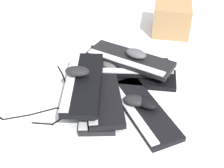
{
  "coord_description": "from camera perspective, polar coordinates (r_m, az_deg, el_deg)",
  "views": [
    {
      "loc": [
        0.93,
        -0.52,
        0.95
      ],
      "look_at": [
        -0.05,
        0.04,
        0.06
      ],
      "focal_mm": 50.0,
      "sensor_mm": 36.0,
      "label": 1
    }
  ],
  "objects": [
    {
      "name": "keyboard_4",
      "position": [
        1.41,
        -1.75,
        -1.68
      ],
      "size": [
        0.46,
        0.31,
        0.03
      ],
      "color": "black",
      "rests_on": "keyboard_3"
    },
    {
      "name": "ground_plane",
      "position": [
        1.42,
        -0.26,
        -3.54
      ],
      "size": [
        3.2,
        3.2,
        0.0
      ],
      "primitive_type": "plane",
      "color": "white"
    },
    {
      "name": "keyboard_3",
      "position": [
        1.43,
        -2.75,
        -2.66
      ],
      "size": [
        0.46,
        0.34,
        0.03
      ],
      "color": "black",
      "rests_on": "ground"
    },
    {
      "name": "cable_1",
      "position": [
        1.46,
        -2.41,
        -2.07
      ],
      "size": [
        0.15,
        0.66,
        0.01
      ],
      "color": "black",
      "rests_on": "ground"
    },
    {
      "name": "keyboard_5",
      "position": [
        1.58,
        2.45,
        3.11
      ],
      "size": [
        0.36,
        0.45,
        0.03
      ],
      "color": "black",
      "rests_on": "keyboard_1"
    },
    {
      "name": "mouse_5",
      "position": [
        1.39,
        -6.38,
        2.31
      ],
      "size": [
        0.12,
        0.13,
        0.04
      ],
      "primitive_type": "ellipsoid",
      "rotation": [
        0.0,
        0.0,
        0.97
      ],
      "color": "black",
      "rests_on": "keyboard_8"
    },
    {
      "name": "keyboard_2",
      "position": [
        1.61,
        -1.77,
        2.65
      ],
      "size": [
        0.45,
        0.36,
        0.03
      ],
      "color": "black",
      "rests_on": "ground"
    },
    {
      "name": "mouse_0",
      "position": [
        1.56,
        4.43,
        5.57
      ],
      "size": [
        0.13,
        0.11,
        0.04
      ],
      "primitive_type": "ellipsoid",
      "rotation": [
        0.0,
        0.0,
        3.62
      ],
      "color": "#4C4C51",
      "rests_on": "keyboard_7"
    },
    {
      "name": "mouse_1",
      "position": [
        1.61,
        -1.68,
        4.17
      ],
      "size": [
        0.1,
        0.12,
        0.04
      ],
      "primitive_type": "ellipsoid",
      "rotation": [
        0.0,
        0.0,
        4.4
      ],
      "color": "black",
      "rests_on": "keyboard_2"
    },
    {
      "name": "keyboard_0",
      "position": [
        1.38,
        5.57,
        -4.72
      ],
      "size": [
        0.45,
        0.19,
        0.03
      ],
      "color": "black",
      "rests_on": "ground"
    },
    {
      "name": "keyboard_6",
      "position": [
        1.44,
        -5.06,
        0.53
      ],
      "size": [
        0.45,
        0.36,
        0.03
      ],
      "color": "black",
      "rests_on": "keyboard_4"
    },
    {
      "name": "keyboard_7",
      "position": [
        1.58,
        3.31,
        4.54
      ],
      "size": [
        0.46,
        0.35,
        0.03
      ],
      "color": "black",
      "rests_on": "keyboard_5"
    },
    {
      "name": "mouse_3",
      "position": [
        1.58,
        -0.73,
        3.6
      ],
      "size": [
        0.12,
        0.09,
        0.04
      ],
      "primitive_type": "ellipsoid",
      "rotation": [
        0.0,
        0.0,
        3.37
      ],
      "color": "#4C4C51",
      "rests_on": "keyboard_2"
    },
    {
      "name": "keyboard_8",
      "position": [
        1.38,
        -5.37,
        0.28
      ],
      "size": [
        0.45,
        0.35,
        0.03
      ],
      "color": "black",
      "rests_on": "keyboard_6"
    },
    {
      "name": "mouse_4",
      "position": [
        1.63,
        -2.52,
        4.74
      ],
      "size": [
        0.13,
        0.12,
        0.04
      ],
      "primitive_type": "ellipsoid",
      "rotation": [
        0.0,
        0.0,
        2.48
      ],
      "color": "#4C4C51",
      "rests_on": "keyboard_2"
    },
    {
      "name": "mouse_6",
      "position": [
        1.62,
        -3.66,
        4.39
      ],
      "size": [
        0.13,
        0.11,
        0.04
      ],
      "primitive_type": "ellipsoid",
      "rotation": [
        0.0,
        0.0,
        5.81
      ],
      "color": "black",
      "rests_on": "keyboard_2"
    },
    {
      "name": "mouse_2",
      "position": [
        1.36,
        6.38,
        -3.39
      ],
      "size": [
        0.13,
        0.1,
        0.04
      ],
      "primitive_type": "ellipsoid",
      "rotation": [
        0.0,
        0.0,
        3.56
      ],
      "color": "black",
      "rests_on": "keyboard_0"
    },
    {
      "name": "mouse_7",
      "position": [
        1.37,
        4.33,
        -3.03
      ],
      "size": [
        0.12,
        0.13,
        0.04
      ],
      "primitive_type": "ellipsoid",
      "rotation": [
        0.0,
        0.0,
        0.85
      ],
      "color": "black",
      "rests_on": "keyboard_0"
    },
    {
      "name": "keyboard_1",
      "position": [
        1.56,
        3.56,
        1.32
      ],
      "size": [
        0.38,
        0.44,
        0.03
      ],
      "color": "black",
      "rests_on": "ground"
    },
    {
      "name": "cardboard_box",
      "position": [
        1.97,
        10.88,
        11.79
      ],
      "size": [
        0.32,
        0.32,
        0.18
      ],
      "primitive_type": "cube",
      "rotation": [
        0.0,
        0.0,
        4.04
      ],
      "color": "#9E774C",
      "rests_on": "ground"
    },
    {
      "name": "cable_0",
      "position": [
        1.49,
        -13.46,
        -2.38
      ],
      "size": [
        0.37,
        0.44,
        0.01
      ],
      "color": "black",
      "rests_on": "ground"
    }
  ]
}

